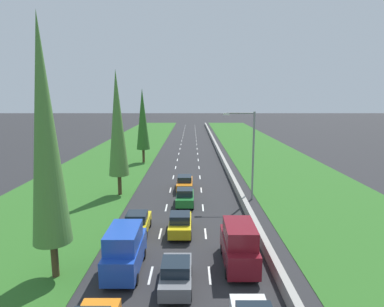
{
  "coord_description": "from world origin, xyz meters",
  "views": [
    {
      "loc": [
        0.71,
        -2.89,
        10.43
      ],
      "look_at": [
        0.56,
        48.78,
        1.48
      ],
      "focal_mm": 30.67,
      "sensor_mm": 36.0,
      "label": 1
    }
  ],
  "objects_px": {
    "grey_hatchback_centre_lane_second": "(177,274)",
    "poplar_tree_third": "(144,119)",
    "yellow_hatchback_centre_lane": "(181,224)",
    "maroon_van_right_lane": "(240,245)",
    "yellow_hatchback_left_lane": "(138,223)",
    "street_light_mast": "(251,149)",
    "poplar_tree_second": "(118,124)",
    "green_hatchback_centre_lane": "(186,197)",
    "blue_van_left_lane": "(126,250)",
    "poplar_tree_nearest": "(46,133)",
    "orange_sedan_centre_lane": "(186,183)"
  },
  "relations": [
    {
      "from": "poplar_tree_second",
      "to": "street_light_mast",
      "type": "relative_size",
      "value": 1.47
    },
    {
      "from": "grey_hatchback_centre_lane_second",
      "to": "maroon_van_right_lane",
      "type": "bearing_deg",
      "value": 32.64
    },
    {
      "from": "yellow_hatchback_centre_lane",
      "to": "poplar_tree_nearest",
      "type": "relative_size",
      "value": 0.26
    },
    {
      "from": "maroon_van_right_lane",
      "to": "yellow_hatchback_left_lane",
      "type": "relative_size",
      "value": 1.26
    },
    {
      "from": "blue_van_left_lane",
      "to": "poplar_tree_nearest",
      "type": "distance_m",
      "value": 8.17
    },
    {
      "from": "yellow_hatchback_left_lane",
      "to": "street_light_mast",
      "type": "relative_size",
      "value": 0.43
    },
    {
      "from": "maroon_van_right_lane",
      "to": "orange_sedan_centre_lane",
      "type": "height_order",
      "value": "maroon_van_right_lane"
    },
    {
      "from": "grey_hatchback_centre_lane_second",
      "to": "poplar_tree_second",
      "type": "xyz_separation_m",
      "value": [
        -6.9,
        17.52,
        6.84
      ]
    },
    {
      "from": "grey_hatchback_centre_lane_second",
      "to": "poplar_tree_second",
      "type": "distance_m",
      "value": 20.04
    },
    {
      "from": "orange_sedan_centre_lane",
      "to": "street_light_mast",
      "type": "height_order",
      "value": "street_light_mast"
    },
    {
      "from": "blue_van_left_lane",
      "to": "green_hatchback_centre_lane",
      "type": "xyz_separation_m",
      "value": [
        3.34,
        12.26,
        -0.56
      ]
    },
    {
      "from": "poplar_tree_nearest",
      "to": "poplar_tree_third",
      "type": "xyz_separation_m",
      "value": [
        0.24,
        33.88,
        -1.56
      ]
    },
    {
      "from": "green_hatchback_centre_lane",
      "to": "poplar_tree_nearest",
      "type": "xyz_separation_m",
      "value": [
        -7.32,
        -12.86,
        7.67
      ]
    },
    {
      "from": "maroon_van_right_lane",
      "to": "blue_van_left_lane",
      "type": "bearing_deg",
      "value": -174.69
    },
    {
      "from": "maroon_van_right_lane",
      "to": "street_light_mast",
      "type": "distance_m",
      "value": 14.32
    },
    {
      "from": "blue_van_left_lane",
      "to": "poplar_tree_third",
      "type": "height_order",
      "value": "poplar_tree_third"
    },
    {
      "from": "yellow_hatchback_centre_lane",
      "to": "maroon_van_right_lane",
      "type": "xyz_separation_m",
      "value": [
        3.81,
        -4.85,
        0.56
      ]
    },
    {
      "from": "orange_sedan_centre_lane",
      "to": "poplar_tree_nearest",
      "type": "height_order",
      "value": "poplar_tree_nearest"
    },
    {
      "from": "yellow_hatchback_left_lane",
      "to": "street_light_mast",
      "type": "distance_m",
      "value": 13.86
    },
    {
      "from": "poplar_tree_nearest",
      "to": "street_light_mast",
      "type": "relative_size",
      "value": 1.66
    },
    {
      "from": "grey_hatchback_centre_lane_second",
      "to": "poplar_tree_third",
      "type": "height_order",
      "value": "poplar_tree_third"
    },
    {
      "from": "yellow_hatchback_centre_lane",
      "to": "poplar_tree_second",
      "type": "height_order",
      "value": "poplar_tree_second"
    },
    {
      "from": "blue_van_left_lane",
      "to": "street_light_mast",
      "type": "bearing_deg",
      "value": 55.12
    },
    {
      "from": "grey_hatchback_centre_lane_second",
      "to": "maroon_van_right_lane",
      "type": "relative_size",
      "value": 0.8
    },
    {
      "from": "blue_van_left_lane",
      "to": "poplar_tree_nearest",
      "type": "height_order",
      "value": "poplar_tree_nearest"
    },
    {
      "from": "yellow_hatchback_centre_lane",
      "to": "green_hatchback_centre_lane",
      "type": "bearing_deg",
      "value": 88.18
    },
    {
      "from": "orange_sedan_centre_lane",
      "to": "yellow_hatchback_left_lane",
      "type": "xyz_separation_m",
      "value": [
        -3.38,
        -12.09,
        0.02
      ]
    },
    {
      "from": "maroon_van_right_lane",
      "to": "orange_sedan_centre_lane",
      "type": "relative_size",
      "value": 1.09
    },
    {
      "from": "poplar_tree_third",
      "to": "poplar_tree_second",
      "type": "bearing_deg",
      "value": -90.02
    },
    {
      "from": "green_hatchback_centre_lane",
      "to": "yellow_hatchback_left_lane",
      "type": "height_order",
      "value": "same"
    },
    {
      "from": "poplar_tree_third",
      "to": "grey_hatchback_centre_lane_second",
      "type": "bearing_deg",
      "value": -78.88
    },
    {
      "from": "yellow_hatchback_centre_lane",
      "to": "green_hatchback_centre_lane",
      "type": "xyz_separation_m",
      "value": [
        0.22,
        6.77,
        0.0
      ]
    },
    {
      "from": "poplar_tree_nearest",
      "to": "poplar_tree_third",
      "type": "distance_m",
      "value": 33.92
    },
    {
      "from": "maroon_van_right_lane",
      "to": "poplar_tree_second",
      "type": "relative_size",
      "value": 0.37
    },
    {
      "from": "yellow_hatchback_centre_lane",
      "to": "maroon_van_right_lane",
      "type": "height_order",
      "value": "maroon_van_right_lane"
    },
    {
      "from": "green_hatchback_centre_lane",
      "to": "orange_sedan_centre_lane",
      "type": "xyz_separation_m",
      "value": [
        -0.14,
        5.48,
        -0.02
      ]
    },
    {
      "from": "grey_hatchback_centre_lane_second",
      "to": "poplar_tree_nearest",
      "type": "height_order",
      "value": "poplar_tree_nearest"
    },
    {
      "from": "yellow_hatchback_left_lane",
      "to": "green_hatchback_centre_lane",
      "type": "bearing_deg",
      "value": 61.98
    },
    {
      "from": "poplar_tree_third",
      "to": "poplar_tree_nearest",
      "type": "bearing_deg",
      "value": -90.41
    },
    {
      "from": "poplar_tree_nearest",
      "to": "poplar_tree_second",
      "type": "xyz_separation_m",
      "value": [
        0.23,
        16.34,
        -0.82
      ]
    },
    {
      "from": "orange_sedan_centre_lane",
      "to": "street_light_mast",
      "type": "bearing_deg",
      "value": -28.44
    },
    {
      "from": "yellow_hatchback_centre_lane",
      "to": "poplar_tree_second",
      "type": "xyz_separation_m",
      "value": [
        -6.87,
        10.26,
        6.84
      ]
    },
    {
      "from": "grey_hatchback_centre_lane_second",
      "to": "yellow_hatchback_left_lane",
      "type": "xyz_separation_m",
      "value": [
        -3.34,
        7.43,
        0.0
      ]
    },
    {
      "from": "blue_van_left_lane",
      "to": "poplar_tree_nearest",
      "type": "bearing_deg",
      "value": -171.54
    },
    {
      "from": "grey_hatchback_centre_lane_second",
      "to": "blue_van_left_lane",
      "type": "relative_size",
      "value": 0.8
    },
    {
      "from": "grey_hatchback_centre_lane_second",
      "to": "yellow_hatchback_left_lane",
      "type": "bearing_deg",
      "value": 114.18
    },
    {
      "from": "yellow_hatchback_left_lane",
      "to": "poplar_tree_second",
      "type": "height_order",
      "value": "poplar_tree_second"
    },
    {
      "from": "street_light_mast",
      "to": "poplar_tree_second",
      "type": "bearing_deg",
      "value": 173.23
    },
    {
      "from": "green_hatchback_centre_lane",
      "to": "poplar_tree_second",
      "type": "height_order",
      "value": "poplar_tree_second"
    },
    {
      "from": "yellow_hatchback_centre_lane",
      "to": "yellow_hatchback_left_lane",
      "type": "height_order",
      "value": "same"
    }
  ]
}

